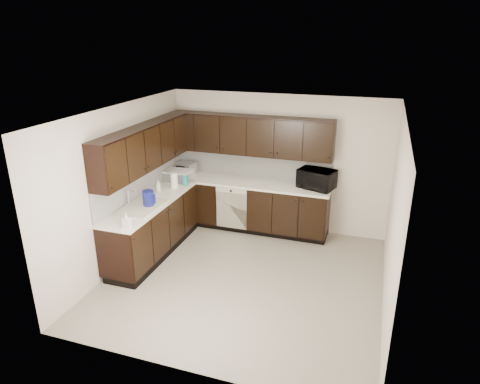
% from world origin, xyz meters
% --- Properties ---
extents(floor, '(4.00, 4.00, 0.00)m').
position_xyz_m(floor, '(0.00, 0.00, 0.00)').
color(floor, gray).
rests_on(floor, ground).
extents(ceiling, '(4.00, 4.00, 0.00)m').
position_xyz_m(ceiling, '(0.00, 0.00, 2.50)').
color(ceiling, white).
rests_on(ceiling, wall_back).
extents(wall_back, '(4.00, 0.02, 2.50)m').
position_xyz_m(wall_back, '(0.00, 2.00, 1.25)').
color(wall_back, beige).
rests_on(wall_back, floor).
extents(wall_left, '(0.02, 4.00, 2.50)m').
position_xyz_m(wall_left, '(-2.00, 0.00, 1.25)').
color(wall_left, beige).
rests_on(wall_left, floor).
extents(wall_right, '(0.02, 4.00, 2.50)m').
position_xyz_m(wall_right, '(2.00, 0.00, 1.25)').
color(wall_right, beige).
rests_on(wall_right, floor).
extents(wall_front, '(4.00, 0.02, 2.50)m').
position_xyz_m(wall_front, '(0.00, -2.00, 1.25)').
color(wall_front, beige).
rests_on(wall_front, floor).
extents(lower_cabinets, '(3.00, 2.80, 0.90)m').
position_xyz_m(lower_cabinets, '(-1.01, 1.11, 0.41)').
color(lower_cabinets, black).
rests_on(lower_cabinets, floor).
extents(countertop, '(3.03, 2.83, 0.04)m').
position_xyz_m(countertop, '(-1.01, 1.11, 0.92)').
color(countertop, white).
rests_on(countertop, lower_cabinets).
extents(backsplash, '(3.00, 2.80, 0.48)m').
position_xyz_m(backsplash, '(-1.22, 1.32, 1.18)').
color(backsplash, silver).
rests_on(backsplash, countertop).
extents(upper_cabinets, '(3.00, 2.80, 0.70)m').
position_xyz_m(upper_cabinets, '(-1.10, 1.20, 1.77)').
color(upper_cabinets, black).
rests_on(upper_cabinets, wall_back).
extents(dishwasher, '(0.58, 0.04, 0.78)m').
position_xyz_m(dishwasher, '(-0.70, 1.41, 0.55)').
color(dishwasher, beige).
rests_on(dishwasher, lower_cabinets).
extents(sink, '(0.54, 0.82, 0.42)m').
position_xyz_m(sink, '(-1.68, -0.01, 0.88)').
color(sink, beige).
rests_on(sink, countertop).
extents(microwave, '(0.70, 0.58, 0.34)m').
position_xyz_m(microwave, '(0.75, 1.74, 1.11)').
color(microwave, black).
rests_on(microwave, countertop).
extents(soap_bottle_a, '(0.11, 0.11, 0.22)m').
position_xyz_m(soap_bottle_a, '(-1.50, -0.70, 1.05)').
color(soap_bottle_a, gray).
rests_on(soap_bottle_a, countertop).
extents(soap_bottle_b, '(0.09, 0.09, 0.23)m').
position_xyz_m(soap_bottle_b, '(-1.77, 0.71, 1.05)').
color(soap_bottle_b, gray).
rests_on(soap_bottle_b, countertop).
extents(toaster_oven, '(0.40, 0.33, 0.22)m').
position_xyz_m(toaster_oven, '(-1.75, 1.78, 1.05)').
color(toaster_oven, silver).
rests_on(toaster_oven, countertop).
extents(storage_bin, '(0.50, 0.38, 0.19)m').
position_xyz_m(storage_bin, '(-1.70, 1.35, 1.03)').
color(storage_bin, white).
rests_on(storage_bin, countertop).
extents(blue_pitcher, '(0.22, 0.22, 0.26)m').
position_xyz_m(blue_pitcher, '(-1.60, 0.08, 1.07)').
color(blue_pitcher, '#0F168D').
rests_on(blue_pitcher, countertop).
extents(teal_tumbler, '(0.11, 0.11, 0.18)m').
position_xyz_m(teal_tumbler, '(-1.48, 1.16, 1.03)').
color(teal_tumbler, '#0D9384').
rests_on(teal_tumbler, countertop).
extents(paper_towel_roll, '(0.13, 0.13, 0.27)m').
position_xyz_m(paper_towel_roll, '(-1.60, 0.98, 1.08)').
color(paper_towel_roll, white).
rests_on(paper_towel_roll, countertop).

